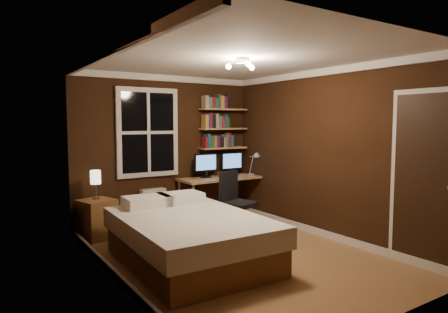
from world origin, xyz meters
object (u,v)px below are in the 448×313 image
bed (189,237)px  desk (222,180)px  monitor_left (206,166)px  monitor_right (232,164)px  nightstand (97,219)px  bedside_lamp (96,185)px  desk_lamp (254,163)px  office_chair (236,211)px  radiator (153,207)px

bed → desk: size_ratio=1.38×
monitor_left → monitor_right: (0.55, 0.00, 0.00)m
nightstand → bedside_lamp: (0.00, 0.00, 0.51)m
bed → desk_lamp: 2.76m
monitor_left → office_chair: monitor_left is taller
bedside_lamp → office_chair: 2.12m
bedside_lamp → desk: bedside_lamp is taller
monitor_left → monitor_right: same height
desk → radiator: bearing=170.7°
monitor_right → nightstand: bearing=-178.1°
bed → desk_lamp: bearing=37.1°
desk → monitor_right: size_ratio=3.56×
office_chair → radiator: bearing=106.3°
bed → desk: desk is taller
desk → desk_lamp: desk_lamp is taller
bed → desk: 2.31m
bed → nightstand: (-0.66, 1.65, -0.02)m
bedside_lamp → radiator: bedside_lamp is taller
bed → bedside_lamp: (-0.66, 1.65, 0.49)m
radiator → monitor_right: bearing=-4.8°
monitor_right → bedside_lamp: bearing=-178.1°
monitor_left → bed: bearing=-126.2°
nightstand → bedside_lamp: bearing=0.0°
monitor_left → bedside_lamp: bearing=-177.6°
nightstand → desk_lamp: desk_lamp is taller
desk → desk_lamp: 0.69m
desk → monitor_left: 0.41m
desk_lamp → office_chair: 1.47m
desk → desk_lamp: (0.62, -0.11, 0.28)m
monitor_left → desk: bearing=-14.9°
office_chair → nightstand: bearing=132.7°
monitor_left → desk_lamp: 0.94m
radiator → office_chair: 1.46m
nightstand → radiator: 1.01m
desk_lamp → radiator: bearing=170.5°
monitor_right → desk_lamp: (0.37, -0.19, 0.01)m
bedside_lamp → radiator: (0.99, 0.21, -0.49)m
nightstand → monitor_right: (2.48, 0.08, 0.67)m
bedside_lamp → monitor_right: monitor_right is taller
bed → radiator: size_ratio=3.51×
monitor_left → monitor_right: 0.55m
desk → bed: bearing=-133.4°
radiator → desk: 1.31m
desk_lamp → office_chair: size_ratio=0.45×
bed → office_chair: 1.35m
nightstand → radiator: size_ratio=0.93×
monitor_left → office_chair: bearing=-95.1°
radiator → desk: bearing=-9.3°
bed → radiator: bed is taller
bedside_lamp → desk_lamp: size_ratio=0.99×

